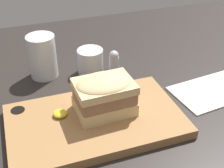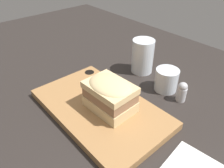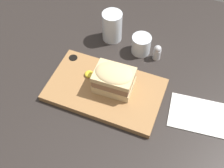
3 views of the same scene
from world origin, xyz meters
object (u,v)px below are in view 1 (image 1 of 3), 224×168
(sandwich, at_px, (105,94))
(napkin, at_px, (212,91))
(wine_glass, at_px, (90,62))
(serving_board, at_px, (95,121))
(water_glass, at_px, (43,59))
(salt_shaker, at_px, (114,61))

(sandwich, bearing_deg, napkin, 2.39)
(wine_glass, bearing_deg, napkin, -36.33)
(serving_board, xyz_separation_m, wine_glass, (0.06, 0.23, 0.02))
(wine_glass, bearing_deg, water_glass, 168.03)
(sandwich, xyz_separation_m, salt_shaker, (0.10, 0.21, -0.04))
(serving_board, relative_size, napkin, 1.76)
(serving_board, relative_size, sandwich, 2.94)
(serving_board, bearing_deg, wine_glass, 76.27)
(wine_glass, bearing_deg, sandwich, -97.36)
(salt_shaker, bearing_deg, napkin, -42.33)
(wine_glass, distance_m, napkin, 0.35)
(salt_shaker, bearing_deg, water_glass, 168.49)
(salt_shaker, bearing_deg, sandwich, -115.01)
(sandwich, distance_m, water_glass, 0.27)
(serving_board, distance_m, sandwich, 0.07)
(water_glass, xyz_separation_m, salt_shaker, (0.20, -0.04, -0.02))
(water_glass, xyz_separation_m, napkin, (0.41, -0.23, -0.05))
(wine_glass, height_order, salt_shaker, wine_glass)
(water_glass, relative_size, salt_shaker, 1.90)
(napkin, bearing_deg, water_glass, 150.37)
(water_glass, distance_m, salt_shaker, 0.20)
(serving_board, height_order, wine_glass, wine_glass)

